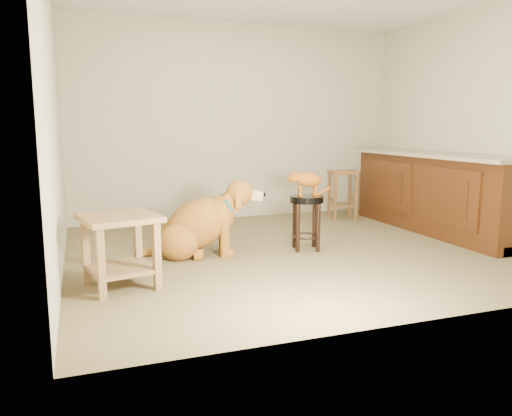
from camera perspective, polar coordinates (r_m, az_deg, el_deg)
name	(u,v)px	position (r m, az deg, el deg)	size (l,w,h in m)	color
floor	(298,250)	(5.14, 4.84, -4.79)	(4.50, 4.00, 0.01)	brown
room_shell	(301,82)	(5.00, 5.11, 14.17)	(4.54, 4.04, 2.62)	#AFA98D
cabinet_run	(437,195)	(6.34, 19.97, 1.42)	(0.70, 2.56, 0.94)	#40200B
padded_stool	(306,212)	(5.09, 5.78, -0.40)	(0.35, 0.35, 0.56)	black
wood_stool	(343,194)	(6.86, 9.87, 1.58)	(0.42, 0.42, 0.66)	brown
side_table	(120,240)	(4.02, -15.25, -3.54)	(0.66, 0.66, 0.58)	brown
golden_retriever	(199,226)	(4.89, -6.54, -2.03)	(1.21, 0.67, 0.79)	brown
tabby_kitten	(306,180)	(5.04, 5.72, 3.18)	(0.47, 0.20, 0.29)	#87430D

